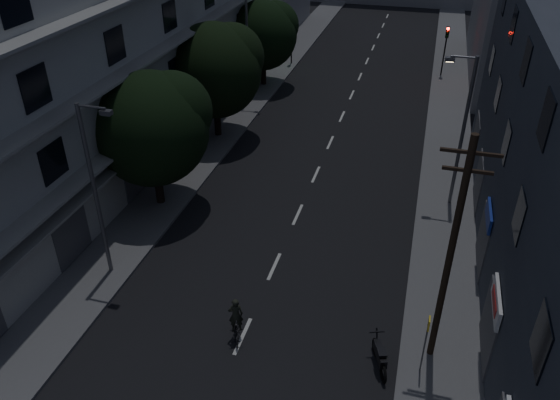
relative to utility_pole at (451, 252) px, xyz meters
The scene contains 17 objects.
ground 19.55m from the utility_pole, 112.06° to the left, with size 160.00×160.00×0.00m, color black.
sidewalk_left 23.33m from the utility_pole, 129.78° to the left, with size 3.00×90.00×0.15m, color #565659.
sidewalk_right 18.19m from the utility_pole, 88.73° to the left, with size 3.00×90.00×0.15m, color #565659.
lane_markings 25.31m from the utility_pole, 106.64° to the left, with size 0.15×60.50×0.01m.
building_left 21.91m from the utility_pole, 151.08° to the left, with size 7.00×36.00×14.00m.
tree_near 16.15m from the utility_pole, 153.64° to the left, with size 5.84×5.84×7.21m.
tree_mid 21.66m from the utility_pole, 132.17° to the left, with size 6.04×6.04×7.43m.
tree_far 30.01m from the utility_pole, 118.81° to the left, with size 5.41×5.41×6.69m.
traffic_signal_far_right 32.41m from the utility_pole, 90.70° to the left, with size 0.28×0.37×4.10m.
traffic_signal_far_left 34.92m from the utility_pole, 113.06° to the left, with size 0.28×0.37×4.10m.
street_lamp_left_near 14.03m from the utility_pole, behind, with size 1.51×0.25×8.00m.
street_lamp_right 11.26m from the utility_pole, 87.66° to the left, with size 1.51×0.25×8.00m.
street_lamp_left_far 26.50m from the utility_pole, 122.83° to the left, with size 1.51×0.25×8.00m.
utility_pole is the anchor object (origin of this frame).
bus_stop_sign 3.14m from the utility_pole, 108.96° to the right, with size 0.06×0.35×2.52m.
motorcycle 4.84m from the utility_pole, 150.31° to the right, with size 0.88×1.87×1.25m.
cyclist 8.50m from the utility_pole, behind, with size 1.07×1.62×1.94m.
Camera 1 is at (5.50, -7.89, 15.84)m, focal length 35.00 mm.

